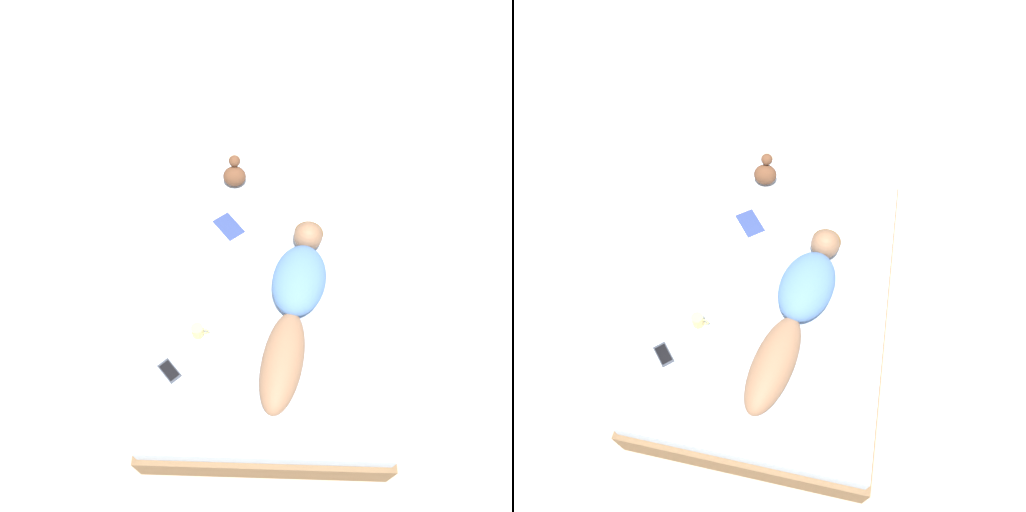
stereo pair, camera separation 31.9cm
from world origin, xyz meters
TOP-DOWN VIEW (x-y plane):
  - ground_plane at (0.00, 0.00)m, footprint 12.00×12.00m
  - bed at (0.00, 0.00)m, footprint 1.50×2.24m
  - person at (0.18, -0.16)m, footprint 0.50×1.36m
  - open_magazine at (-0.36, 0.39)m, footprint 0.52×0.50m
  - coffee_mug at (-0.42, -0.37)m, footprint 0.11×0.07m
  - cell_phone at (-0.57, -0.62)m, footprint 0.16×0.16m
  - plush_toy at (-0.26, 0.87)m, footprint 0.17×0.18m

SIDE VIEW (x-z plane):
  - ground_plane at x=0.00m, z-range 0.00..0.00m
  - bed at x=0.00m, z-range 0.00..0.45m
  - open_magazine at x=-0.36m, z-range 0.45..0.46m
  - cell_phone at x=-0.57m, z-range 0.45..0.46m
  - coffee_mug at x=-0.42m, z-range 0.45..0.55m
  - plush_toy at x=-0.26m, z-range 0.43..0.64m
  - person at x=0.18m, z-range 0.44..0.64m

